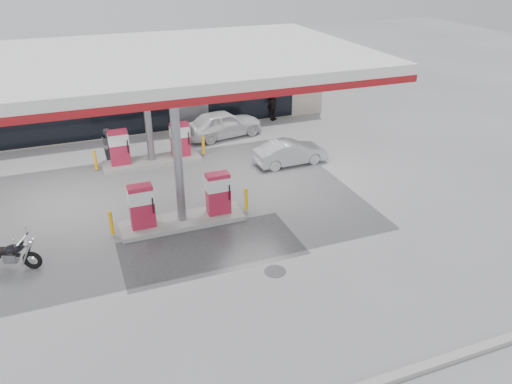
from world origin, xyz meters
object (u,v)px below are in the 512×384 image
(sedan_white, at_px, (223,124))
(parked_car_right, at_px, (209,107))
(parked_motorcycle, at_px, (10,256))
(hatchback_silver, at_px, (290,152))
(pump_island_far, at_px, (151,149))
(pump_island_near, at_px, (181,206))
(biker_walking, at_px, (273,106))
(attendant, at_px, (109,144))

(sedan_white, distance_m, parked_car_right, 3.76)
(parked_motorcycle, distance_m, hatchback_silver, 12.50)
(pump_island_far, distance_m, parked_motorcycle, 8.88)
(pump_island_near, relative_size, pump_island_far, 1.00)
(pump_island_near, relative_size, hatchback_silver, 1.50)
(pump_island_far, bearing_deg, parked_car_right, 52.88)
(pump_island_far, xyz_separation_m, biker_walking, (7.71, 3.80, 0.10))
(pump_island_far, height_order, parked_motorcycle, pump_island_far)
(pump_island_far, bearing_deg, pump_island_near, -90.00)
(pump_island_far, bearing_deg, hatchback_silver, -21.80)
(sedan_white, height_order, attendant, attendant)
(pump_island_near, distance_m, hatchback_silver, 7.00)
(pump_island_near, distance_m, attendant, 7.22)
(sedan_white, bearing_deg, pump_island_far, 107.74)
(parked_motorcycle, height_order, hatchback_silver, hatchback_silver)
(pump_island_near, bearing_deg, pump_island_far, 90.00)
(attendant, bearing_deg, sedan_white, -97.84)
(pump_island_near, distance_m, sedan_white, 9.22)
(pump_island_far, xyz_separation_m, parked_motorcycle, (-5.69, -6.81, -0.24))
(sedan_white, relative_size, hatchback_silver, 1.22)
(pump_island_far, height_order, attendant, pump_island_far)
(parked_motorcycle, xyz_separation_m, biker_walking, (13.40, 10.61, 0.34))
(pump_island_near, relative_size, parked_car_right, 1.35)
(sedan_white, bearing_deg, pump_island_near, 142.98)
(pump_island_near, xyz_separation_m, hatchback_silver, (6.00, 3.60, -0.15))
(pump_island_far, relative_size, parked_car_right, 1.35)
(hatchback_silver, bearing_deg, attendant, 64.12)
(pump_island_far, distance_m, parked_car_right, 7.46)
(sedan_white, distance_m, hatchback_silver, 4.94)
(attendant, relative_size, parked_car_right, 0.43)
(sedan_white, xyz_separation_m, parked_car_right, (0.29, 3.75, -0.18))
(sedan_white, distance_m, attendant, 6.10)
(pump_island_near, xyz_separation_m, parked_car_right, (4.50, 11.95, -0.18))
(parked_car_right, bearing_deg, biker_walking, -130.45)
(parked_car_right, xyz_separation_m, biker_walking, (3.21, -2.15, 0.28))
(parked_motorcycle, bearing_deg, hatchback_silver, 43.86)
(biker_walking, bearing_deg, parked_motorcycle, -173.69)
(parked_motorcycle, xyz_separation_m, parked_car_right, (10.19, 12.76, 0.06))
(hatchback_silver, height_order, parked_car_right, hatchback_silver)
(hatchback_silver, bearing_deg, pump_island_near, 118.72)
(pump_island_near, bearing_deg, attendant, 104.16)
(sedan_white, xyz_separation_m, attendant, (-5.98, -1.20, 0.11))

